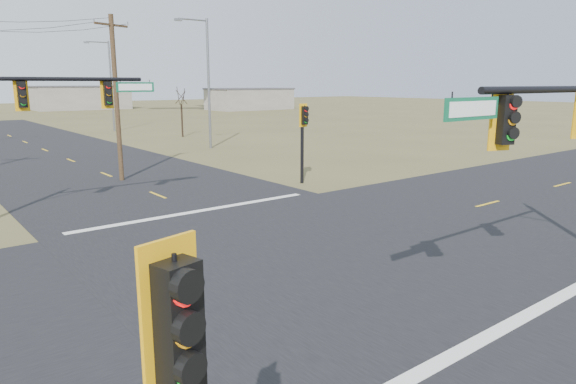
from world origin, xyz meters
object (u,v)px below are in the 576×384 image
object	(u,v)px
utility_pole_near	(116,97)
streetlight_a	(206,77)
pedestal_signal_ne	(304,126)
streetlight_b	(109,81)
bare_tree_c	(181,96)
mast_arm_far	(26,109)

from	to	relation	value
utility_pole_near	streetlight_a	xyz separation A→B (m)	(12.09, 10.71, 1.35)
pedestal_signal_ne	utility_pole_near	world-z (taller)	utility_pole_near
utility_pole_near	streetlight_b	distance (m)	35.10
bare_tree_c	mast_arm_far	bearing A→B (deg)	-126.49
utility_pole_near	bare_tree_c	distance (m)	26.31
pedestal_signal_ne	streetlight_a	world-z (taller)	streetlight_a
streetlight_a	streetlight_b	distance (m)	22.55
streetlight_a	streetlight_b	bearing A→B (deg)	101.48
utility_pole_near	streetlight_a	world-z (taller)	streetlight_a
streetlight_a	streetlight_b	world-z (taller)	streetlight_a
pedestal_signal_ne	streetlight_a	distance (m)	19.01
streetlight_a	mast_arm_far	bearing A→B (deg)	-126.41
mast_arm_far	streetlight_a	xyz separation A→B (m)	(18.54, 18.08, 1.61)
mast_arm_far	pedestal_signal_ne	distance (m)	14.70
bare_tree_c	pedestal_signal_ne	bearing A→B (deg)	-103.09
mast_arm_far	bare_tree_c	distance (m)	36.05
bare_tree_c	streetlight_a	bearing A→B (deg)	-104.90
mast_arm_far	pedestal_signal_ne	world-z (taller)	mast_arm_far
utility_pole_near	streetlight_b	xyz separation A→B (m)	(11.24, 33.24, 1.04)
pedestal_signal_ne	utility_pole_near	size ratio (longest dim) A/B	0.48
utility_pole_near	streetlight_a	size ratio (longest dim) A/B	0.86
streetlight_a	utility_pole_near	bearing A→B (deg)	-129.16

